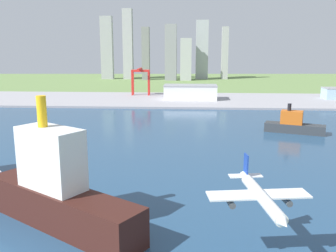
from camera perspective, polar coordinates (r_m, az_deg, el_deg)
name	(u,v)px	position (r m, az deg, el deg)	size (l,w,h in m)	color
ground_plane	(194,133)	(304.56, 3.99, -1.11)	(2400.00, 2400.00, 0.00)	#648247
water_bay	(195,154)	(246.44, 4.10, -4.23)	(840.00, 360.00, 0.15)	navy
industrial_pier	(193,100)	(491.40, 3.82, 4.00)	(840.00, 140.00, 2.50)	#959399
airplane_landing	(260,196)	(121.82, 13.95, -10.33)	(33.30, 40.02, 12.32)	silver
container_barge	(294,125)	(321.28, 18.68, 0.18)	(48.64, 27.65, 23.77)	#2D3338
cargo_ship	(58,192)	(151.43, -16.50, -9.62)	(71.64, 53.31, 50.58)	#381914
port_crane_red	(141,76)	(529.79, -4.23, 7.71)	(25.52, 36.96, 38.36)	red
warehouse_main	(190,92)	(487.25, 3.44, 5.20)	(68.85, 33.91, 18.71)	white
distant_skyline	(164,51)	(828.52, -0.57, 11.44)	(280.35, 61.82, 151.46)	#9B9EA0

